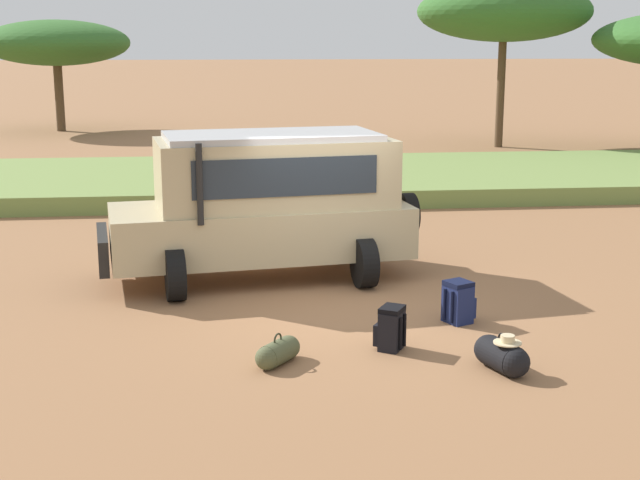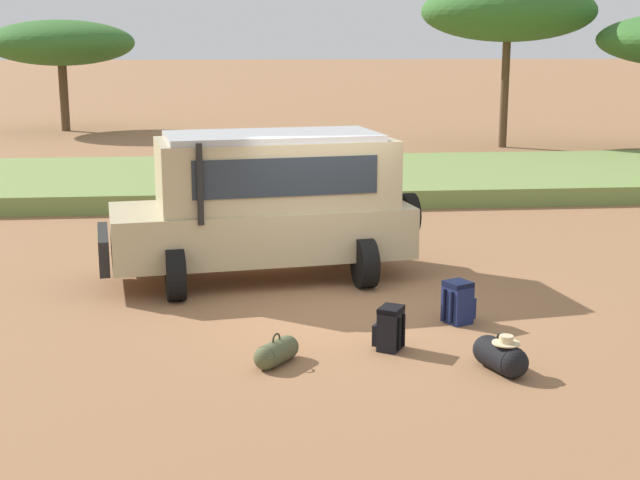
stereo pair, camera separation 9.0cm
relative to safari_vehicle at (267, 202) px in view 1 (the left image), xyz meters
The scene contains 9 objects.
ground_plane 2.43m from the safari_vehicle, 61.84° to the right, with size 320.00×320.00×0.00m, color #936642.
grass_bank 9.39m from the safari_vehicle, 84.01° to the left, with size 120.00×7.00×0.44m.
safari_vehicle is the anchor object (origin of this frame).
backpack_beside_front_wheel 4.11m from the safari_vehicle, 69.27° to the right, with size 0.45×0.45×0.57m.
backpack_cluster_center 3.88m from the safari_vehicle, 46.62° to the right, with size 0.49×0.46×0.61m.
duffel_bag_low_black_case 5.43m from the safari_vehicle, 60.64° to the right, with size 0.54×0.84×0.48m.
duffel_bag_soft_canvas 4.27m from the safari_vehicle, 91.13° to the right, with size 0.58×0.67×0.40m.
acacia_tree_far_left 26.58m from the safari_vehicle, 106.88° to the left, with size 6.25×6.20×4.73m.
acacia_tree_left_mid 20.31m from the safari_vehicle, 61.67° to the left, with size 6.28×5.87×5.97m.
Camera 1 is at (-1.67, -12.73, 3.95)m, focal length 50.00 mm.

